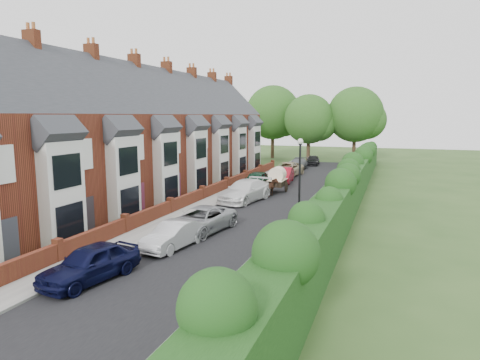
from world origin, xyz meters
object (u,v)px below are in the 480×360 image
at_px(lamppost, 300,172).
at_px(car_silver_b, 201,220).
at_px(horse, 271,188).
at_px(car_silver_a, 173,235).
at_px(car_green, 256,180).
at_px(car_navy, 90,263).
at_px(car_grey, 298,164).
at_px(car_beige, 287,169).
at_px(car_black, 313,160).
at_px(car_white, 245,191).
at_px(car_red, 284,175).
at_px(horse_cart, 277,178).

relative_size(lamppost, car_silver_b, 1.04).
relative_size(lamppost, horse, 3.14).
height_order(car_silver_a, car_green, car_green).
distance_m(car_navy, car_green, 22.40).
height_order(car_silver_a, car_silver_b, car_silver_b).
distance_m(car_grey, horse, 17.74).
bearing_deg(car_beige, car_silver_a, -82.95).
height_order(car_navy, car_black, car_navy).
xyz_separation_m(car_green, car_grey, (0.56, 14.63, -0.10)).
bearing_deg(car_black, horse, -91.99).
distance_m(car_beige, car_black, 11.07).
distance_m(car_silver_b, car_white, 8.96).
bearing_deg(car_red, lamppost, -79.35).
height_order(car_white, car_grey, car_white).
distance_m(car_green, car_grey, 14.64).
relative_size(car_silver_a, car_grey, 0.85).
bearing_deg(car_beige, car_silver_b, -82.67).
xyz_separation_m(car_navy, car_beige, (0.32, 31.01, 0.01)).
bearing_deg(car_grey, car_silver_a, -89.99).
distance_m(car_navy, car_grey, 37.03).
bearing_deg(car_navy, car_black, 99.15).
bearing_deg(car_grey, horse, -86.03).
bearing_deg(car_grey, lamppost, -79.14).
distance_m(car_silver_b, car_black, 34.20).
distance_m(lamppost, horse, 10.40).
height_order(lamppost, car_red, lamppost).
bearing_deg(car_red, car_black, 83.71).
distance_m(car_green, horse, 3.76).
height_order(car_red, car_black, car_red).
bearing_deg(horse, car_grey, -81.88).
relative_size(lamppost, car_grey, 1.13).
height_order(car_red, car_grey, car_red).
bearing_deg(car_beige, car_white, -83.66).
bearing_deg(car_silver_b, car_white, 101.49).
height_order(car_green, car_beige, car_green).
xyz_separation_m(car_grey, horse_cart, (1.67, -15.88, 0.59)).
relative_size(car_silver_a, horse, 2.36).
xyz_separation_m(lamppost, car_white, (-5.52, 6.60, -2.50)).
bearing_deg(car_navy, car_silver_b, 93.00).
height_order(car_silver_a, car_beige, car_beige).
distance_m(car_grey, horse_cart, 15.98).
height_order(car_silver_a, horse, horse).
bearing_deg(car_green, car_grey, 88.36).
bearing_deg(car_red, car_navy, -98.54).
bearing_deg(car_beige, car_grey, 96.69).
height_order(car_silver_b, car_green, car_green).
bearing_deg(car_red, car_green, -114.67).
bearing_deg(horse_cart, car_silver_b, -93.56).
xyz_separation_m(car_silver_b, car_black, (0.00, 34.20, -0.04)).
relative_size(lamppost, horse_cart, 1.71).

